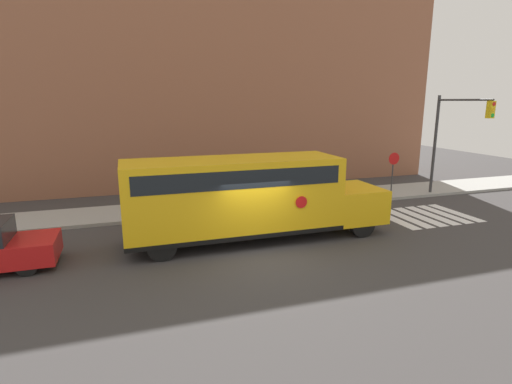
{
  "coord_description": "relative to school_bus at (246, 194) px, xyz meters",
  "views": [
    {
      "loc": [
        -4.2,
        -12.56,
        5.25
      ],
      "look_at": [
        0.56,
        1.97,
        1.75
      ],
      "focal_mm": 28.0,
      "sensor_mm": 36.0,
      "label": 1
    }
  ],
  "objects": [
    {
      "name": "school_bus",
      "position": [
        0.0,
        0.0,
        0.0
      ],
      "size": [
        10.08,
        2.57,
        3.18
      ],
      "color": "yellow",
      "rests_on": "ground"
    },
    {
      "name": "traffic_light",
      "position": [
        12.21,
        2.86,
        1.89
      ],
      "size": [
        0.28,
        3.57,
        5.55
      ],
      "color": "#38383A",
      "rests_on": "ground"
    },
    {
      "name": "ground_plane",
      "position": [
        0.01,
        -1.47,
        -1.8
      ],
      "size": [
        60.0,
        60.0,
        0.0
      ],
      "primitive_type": "plane",
      "color": "#3A3838"
    },
    {
      "name": "sidewalk_strip",
      "position": [
        0.01,
        5.03,
        -1.73
      ],
      "size": [
        44.0,
        3.0,
        0.15
      ],
      "color": "#9E9E99",
      "rests_on": "ground"
    },
    {
      "name": "stop_sign",
      "position": [
        9.52,
        3.92,
        -0.15
      ],
      "size": [
        0.65,
        0.1,
        2.54
      ],
      "color": "#38383A",
      "rests_on": "ground"
    },
    {
      "name": "building_backdrop",
      "position": [
        0.01,
        11.53,
        4.19
      ],
      "size": [
        32.0,
        4.0,
        11.98
      ],
      "color": "#935B42",
      "rests_on": "ground"
    },
    {
      "name": "crosswalk_stripes",
      "position": [
        8.93,
        0.53,
        -1.8
      ],
      "size": [
        4.0,
        3.2,
        0.01
      ],
      "color": "white",
      "rests_on": "ground"
    }
  ]
}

